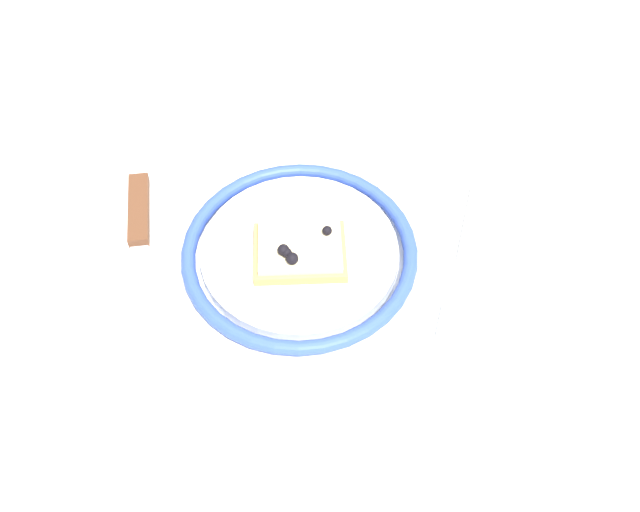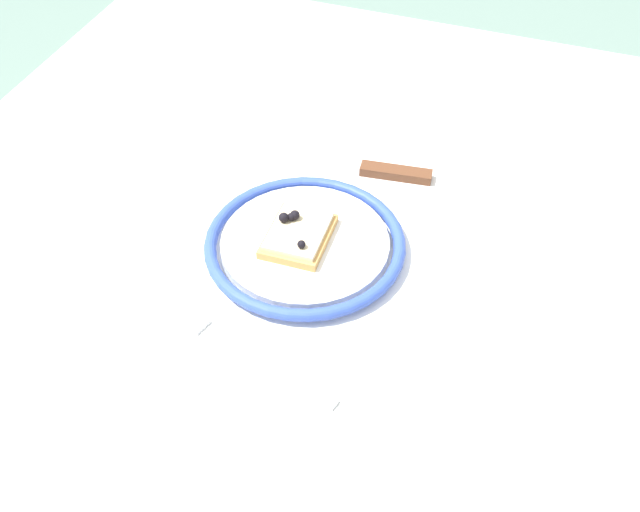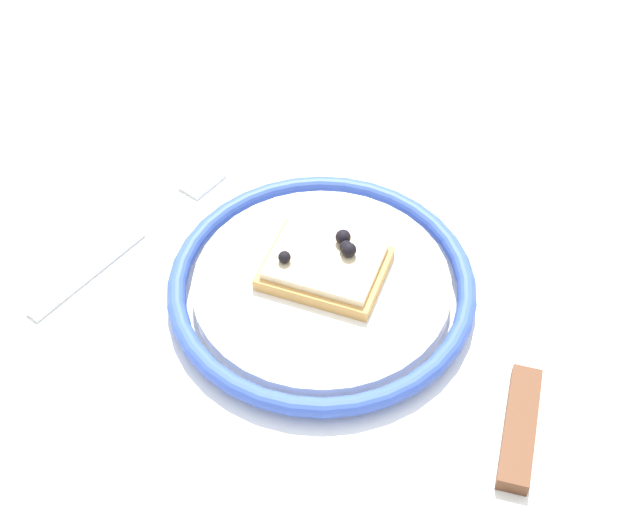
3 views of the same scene
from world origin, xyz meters
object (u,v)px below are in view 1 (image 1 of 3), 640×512
Objects in this scene: fork at (464,255)px; plate at (300,253)px; dining_table at (327,329)px; knife at (139,235)px; pizza_slice_near at (300,251)px.

plate is at bearing 0.69° from fork.
knife is at bearing -18.07° from dining_table.
dining_table is 0.10m from plate.
knife is 0.32m from fork.
plate is 1.15× the size of fork.
dining_table is 13.24× the size of pizza_slice_near.
pizza_slice_near is at bearing 3.57° from fork.
dining_table is at bearing 129.26° from plate.
plate is 2.56× the size of pizza_slice_near.
dining_table is 4.90× the size of knife.
dining_table is at bearing 14.43° from fork.
plate is 0.02m from pizza_slice_near.
plate reaches higher than dining_table.
pizza_slice_near reaches higher than knife.
dining_table is 0.16m from fork.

